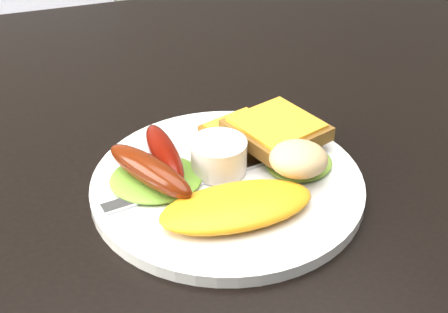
# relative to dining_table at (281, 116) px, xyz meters

# --- Properties ---
(dining_table) EXTENTS (1.20, 0.80, 0.04)m
(dining_table) POSITION_rel_dining_table_xyz_m (0.00, 0.00, 0.00)
(dining_table) COLOR black
(dining_table) RESTS_ON ground
(dining_chair) EXTENTS (0.49, 0.49, 0.05)m
(dining_chair) POSITION_rel_dining_table_xyz_m (-0.23, 0.83, -0.28)
(dining_chair) COLOR #A16F57
(dining_chair) RESTS_ON ground
(plate) EXTENTS (0.26, 0.26, 0.01)m
(plate) POSITION_rel_dining_table_xyz_m (-0.12, -0.14, 0.03)
(plate) COLOR white
(plate) RESTS_ON dining_table
(lettuce_left) EXTENTS (0.10, 0.10, 0.01)m
(lettuce_left) POSITION_rel_dining_table_xyz_m (-0.18, -0.13, 0.04)
(lettuce_left) COLOR #559123
(lettuce_left) RESTS_ON plate
(lettuce_right) EXTENTS (0.09, 0.08, 0.01)m
(lettuce_right) POSITION_rel_dining_table_xyz_m (-0.04, -0.15, 0.04)
(lettuce_right) COLOR #598720
(lettuce_right) RESTS_ON plate
(omelette) EXTENTS (0.14, 0.07, 0.02)m
(omelette) POSITION_rel_dining_table_xyz_m (-0.13, -0.20, 0.04)
(omelette) COLOR orange
(omelette) RESTS_ON plate
(sausage_a) EXTENTS (0.08, 0.11, 0.03)m
(sausage_a) POSITION_rel_dining_table_xyz_m (-0.19, -0.13, 0.05)
(sausage_a) COLOR #662000
(sausage_a) RESTS_ON lettuce_left
(sausage_b) EXTENTS (0.03, 0.11, 0.03)m
(sausage_b) POSITION_rel_dining_table_xyz_m (-0.17, -0.11, 0.05)
(sausage_b) COLOR #621303
(sausage_b) RESTS_ON lettuce_left
(ramekin) EXTENTS (0.07, 0.07, 0.03)m
(ramekin) POSITION_rel_dining_table_xyz_m (-0.12, -0.13, 0.05)
(ramekin) COLOR white
(ramekin) RESTS_ON plate
(toast_a) EXTENTS (0.08, 0.08, 0.01)m
(toast_a) POSITION_rel_dining_table_xyz_m (-0.08, -0.08, 0.04)
(toast_a) COLOR brown
(toast_a) RESTS_ON plate
(toast_b) EXTENTS (0.11, 0.11, 0.01)m
(toast_b) POSITION_rel_dining_table_xyz_m (-0.05, -0.10, 0.05)
(toast_b) COLOR brown
(toast_b) RESTS_ON toast_a
(potato_salad) EXTENTS (0.07, 0.07, 0.03)m
(potato_salad) POSITION_rel_dining_table_xyz_m (-0.05, -0.16, 0.06)
(potato_salad) COLOR beige
(potato_salad) RESTS_ON lettuce_right
(fork) EXTENTS (0.17, 0.04, 0.00)m
(fork) POSITION_rel_dining_table_xyz_m (-0.16, -0.14, 0.03)
(fork) COLOR #ADAFB7
(fork) RESTS_ON plate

